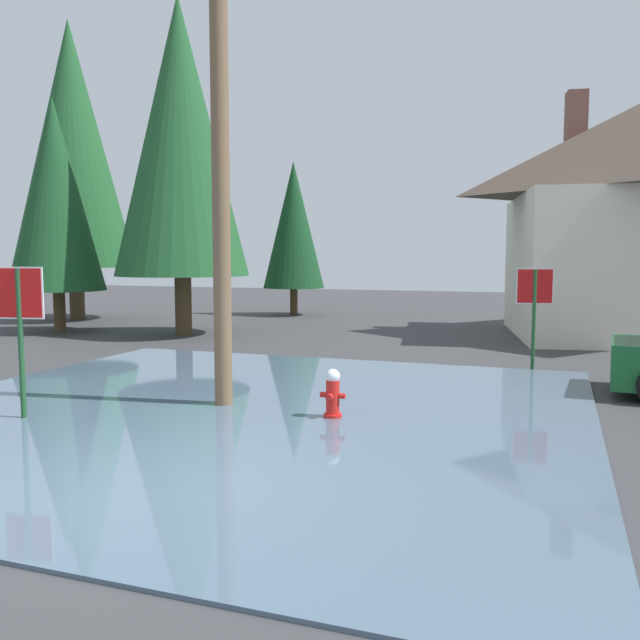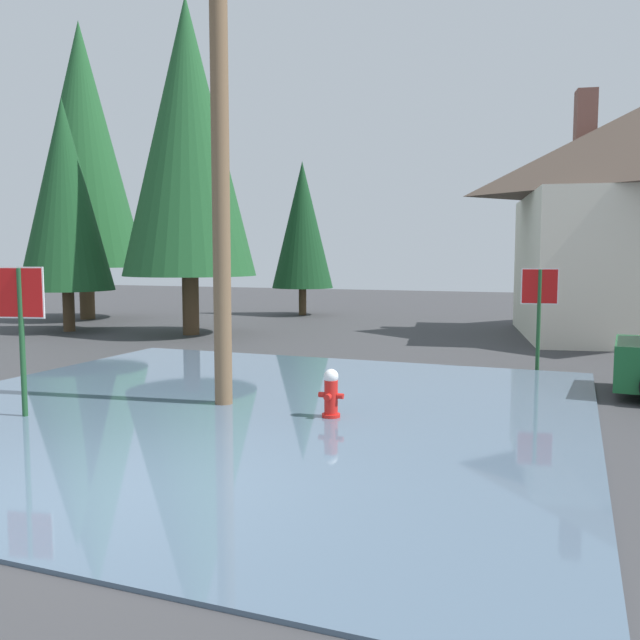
{
  "view_description": "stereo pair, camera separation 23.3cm",
  "coord_description": "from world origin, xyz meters",
  "px_view_note": "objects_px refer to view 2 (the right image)",
  "views": [
    {
      "loc": [
        4.06,
        -5.53,
        2.39
      ],
      "look_at": [
        0.44,
        4.56,
        1.36
      ],
      "focal_mm": 37.43,
      "sensor_mm": 36.0,
      "label": 1
    },
    {
      "loc": [
        4.28,
        -5.44,
        2.39
      ],
      "look_at": [
        0.44,
        4.56,
        1.36
      ],
      "focal_mm": 37.43,
      "sensor_mm": 36.0,
      "label": 2
    }
  ],
  "objects_px": {
    "stop_sign_far": "(539,298)",
    "pine_tree_tall_left": "(82,146)",
    "pine_tree_far_center": "(65,195)",
    "stop_sign_near": "(21,311)",
    "fire_hydrant": "(331,395)",
    "pine_tree_short_left": "(302,225)",
    "utility_pole": "(219,77)",
    "pine_tree_mid_left": "(188,138)"
  },
  "relations": [
    {
      "from": "stop_sign_near",
      "to": "pine_tree_far_center",
      "type": "distance_m",
      "value": 12.36
    },
    {
      "from": "fire_hydrant",
      "to": "pine_tree_tall_left",
      "type": "distance_m",
      "value": 19.08
    },
    {
      "from": "pine_tree_short_left",
      "to": "pine_tree_far_center",
      "type": "bearing_deg",
      "value": -120.34
    },
    {
      "from": "fire_hydrant",
      "to": "pine_tree_mid_left",
      "type": "bearing_deg",
      "value": 132.04
    },
    {
      "from": "fire_hydrant",
      "to": "utility_pole",
      "type": "xyz_separation_m",
      "value": [
        -1.91,
        0.22,
        4.74
      ]
    },
    {
      "from": "pine_tree_short_left",
      "to": "pine_tree_mid_left",
      "type": "bearing_deg",
      "value": -94.65
    },
    {
      "from": "stop_sign_near",
      "to": "pine_tree_mid_left",
      "type": "distance_m",
      "value": 11.44
    },
    {
      "from": "stop_sign_far",
      "to": "pine_tree_far_center",
      "type": "relative_size",
      "value": 0.29
    },
    {
      "from": "stop_sign_far",
      "to": "pine_tree_mid_left",
      "type": "bearing_deg",
      "value": 163.89
    },
    {
      "from": "pine_tree_tall_left",
      "to": "pine_tree_far_center",
      "type": "xyz_separation_m",
      "value": [
        2.26,
        -3.54,
        -2.17
      ]
    },
    {
      "from": "stop_sign_far",
      "to": "pine_tree_mid_left",
      "type": "height_order",
      "value": "pine_tree_mid_left"
    },
    {
      "from": "pine_tree_short_left",
      "to": "stop_sign_near",
      "type": "bearing_deg",
      "value": -80.87
    },
    {
      "from": "stop_sign_far",
      "to": "pine_tree_tall_left",
      "type": "distance_m",
      "value": 18.3
    },
    {
      "from": "pine_tree_mid_left",
      "to": "fire_hydrant",
      "type": "bearing_deg",
      "value": -47.96
    },
    {
      "from": "stop_sign_far",
      "to": "pine_tree_tall_left",
      "type": "xyz_separation_m",
      "value": [
        -16.62,
        5.88,
        4.93
      ]
    },
    {
      "from": "pine_tree_mid_left",
      "to": "pine_tree_short_left",
      "type": "relative_size",
      "value": 1.63
    },
    {
      "from": "stop_sign_near",
      "to": "pine_tree_mid_left",
      "type": "xyz_separation_m",
      "value": [
        -3.42,
        10.04,
        4.29
      ]
    },
    {
      "from": "fire_hydrant",
      "to": "pine_tree_mid_left",
      "type": "distance_m",
      "value": 12.68
    },
    {
      "from": "stop_sign_far",
      "to": "pine_tree_tall_left",
      "type": "bearing_deg",
      "value": 160.51
    },
    {
      "from": "stop_sign_far",
      "to": "pine_tree_tall_left",
      "type": "relative_size",
      "value": 0.19
    },
    {
      "from": "pine_tree_far_center",
      "to": "stop_sign_near",
      "type": "bearing_deg",
      "value": -51.37
    },
    {
      "from": "stop_sign_far",
      "to": "pine_tree_tall_left",
      "type": "height_order",
      "value": "pine_tree_tall_left"
    },
    {
      "from": "stop_sign_near",
      "to": "pine_tree_short_left",
      "type": "relative_size",
      "value": 0.36
    },
    {
      "from": "fire_hydrant",
      "to": "utility_pole",
      "type": "distance_m",
      "value": 5.11
    },
    {
      "from": "utility_pole",
      "to": "pine_tree_mid_left",
      "type": "distance_m",
      "value": 10.09
    },
    {
      "from": "stop_sign_near",
      "to": "stop_sign_far",
      "type": "relative_size",
      "value": 1.05
    },
    {
      "from": "pine_tree_mid_left",
      "to": "pine_tree_short_left",
      "type": "xyz_separation_m",
      "value": [
        0.61,
        7.45,
        -2.27
      ]
    },
    {
      "from": "stop_sign_far",
      "to": "pine_tree_mid_left",
      "type": "xyz_separation_m",
      "value": [
        -10.24,
        2.96,
        4.36
      ]
    },
    {
      "from": "pine_tree_far_center",
      "to": "pine_tree_tall_left",
      "type": "bearing_deg",
      "value": 122.56
    },
    {
      "from": "pine_tree_tall_left",
      "to": "pine_tree_far_center",
      "type": "relative_size",
      "value": 1.51
    },
    {
      "from": "fire_hydrant",
      "to": "pine_tree_tall_left",
      "type": "bearing_deg",
      "value": 140.88
    },
    {
      "from": "stop_sign_far",
      "to": "pine_tree_far_center",
      "type": "xyz_separation_m",
      "value": [
        -14.35,
        2.34,
        2.76
      ]
    },
    {
      "from": "pine_tree_tall_left",
      "to": "pine_tree_short_left",
      "type": "relative_size",
      "value": 1.78
    },
    {
      "from": "stop_sign_near",
      "to": "fire_hydrant",
      "type": "bearing_deg",
      "value": 20.21
    },
    {
      "from": "fire_hydrant",
      "to": "pine_tree_short_left",
      "type": "height_order",
      "value": "pine_tree_short_left"
    },
    {
      "from": "utility_pole",
      "to": "pine_tree_far_center",
      "type": "distance_m",
      "value": 12.5
    },
    {
      "from": "pine_tree_far_center",
      "to": "fire_hydrant",
      "type": "bearing_deg",
      "value": -33.76
    },
    {
      "from": "stop_sign_far",
      "to": "pine_tree_short_left",
      "type": "bearing_deg",
      "value": 132.79
    },
    {
      "from": "pine_tree_short_left",
      "to": "pine_tree_far_center",
      "type": "distance_m",
      "value": 9.37
    },
    {
      "from": "fire_hydrant",
      "to": "pine_tree_short_left",
      "type": "xyz_separation_m",
      "value": [
        -7.04,
        15.93,
        3.25
      ]
    },
    {
      "from": "utility_pole",
      "to": "pine_tree_tall_left",
      "type": "xyz_separation_m",
      "value": [
        -12.12,
        11.18,
        1.35
      ]
    },
    {
      "from": "fire_hydrant",
      "to": "pine_tree_mid_left",
      "type": "height_order",
      "value": "pine_tree_mid_left"
    }
  ]
}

